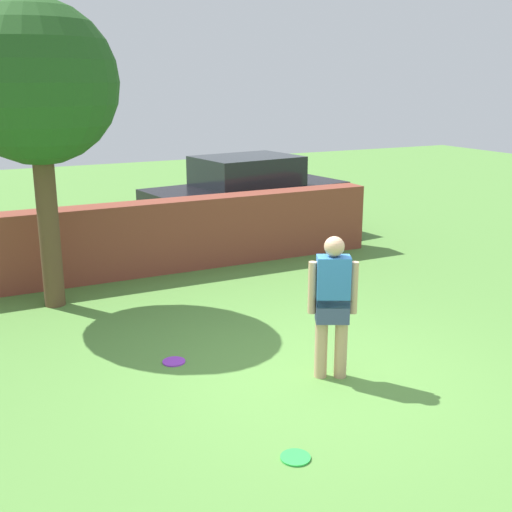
{
  "coord_description": "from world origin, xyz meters",
  "views": [
    {
      "loc": [
        -3.5,
        -5.57,
        3.21
      ],
      "look_at": [
        0.09,
        1.64,
        1.0
      ],
      "focal_mm": 44.91,
      "sensor_mm": 36.0,
      "label": 1
    }
  ],
  "objects_px": {
    "frisbee_green": "(295,458)",
    "frisbee_purple": "(174,362)",
    "person": "(333,301)",
    "tree": "(36,85)",
    "car": "(247,198)"
  },
  "relations": [
    {
      "from": "tree",
      "to": "person",
      "type": "bearing_deg",
      "value": -58.45
    },
    {
      "from": "person",
      "to": "frisbee_purple",
      "type": "bearing_deg",
      "value": 168.84
    },
    {
      "from": "car",
      "to": "frisbee_purple",
      "type": "xyz_separation_m",
      "value": [
        -3.46,
        -5.19,
        -0.85
      ]
    },
    {
      "from": "frisbee_purple",
      "to": "tree",
      "type": "bearing_deg",
      "value": 108.5
    },
    {
      "from": "frisbee_green",
      "to": "frisbee_purple",
      "type": "relative_size",
      "value": 1.0
    },
    {
      "from": "tree",
      "to": "frisbee_green",
      "type": "bearing_deg",
      "value": -76.74
    },
    {
      "from": "tree",
      "to": "frisbee_green",
      "type": "relative_size",
      "value": 15.94
    },
    {
      "from": "tree",
      "to": "car",
      "type": "bearing_deg",
      "value": 29.81
    },
    {
      "from": "person",
      "to": "frisbee_purple",
      "type": "height_order",
      "value": "person"
    },
    {
      "from": "tree",
      "to": "frisbee_purple",
      "type": "height_order",
      "value": "tree"
    },
    {
      "from": "frisbee_green",
      "to": "frisbee_purple",
      "type": "height_order",
      "value": "same"
    },
    {
      "from": "car",
      "to": "frisbee_purple",
      "type": "bearing_deg",
      "value": -131.76
    },
    {
      "from": "person",
      "to": "frisbee_green",
      "type": "distance_m",
      "value": 1.91
    },
    {
      "from": "frisbee_purple",
      "to": "person",
      "type": "bearing_deg",
      "value": -38.07
    },
    {
      "from": "car",
      "to": "frisbee_purple",
      "type": "distance_m",
      "value": 6.29
    }
  ]
}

